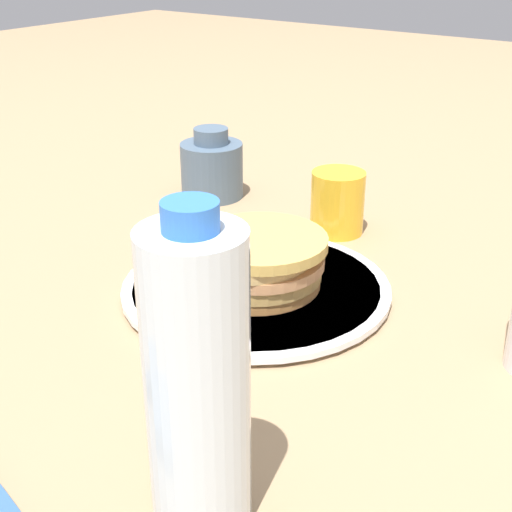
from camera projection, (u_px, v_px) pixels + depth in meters
The scene contains 6 objects.
ground_plane at pixel (245, 290), 0.81m from camera, with size 4.00×4.00×0.00m, color #9E7F5B.
plate at pixel (256, 288), 0.80m from camera, with size 0.30×0.30×0.01m.
pancake_stack at pixel (257, 260), 0.78m from camera, with size 0.16×0.16×0.06m.
juice_glass at pixel (335, 202), 0.94m from camera, with size 0.07×0.07×0.08m.
cream_jug at pixel (212, 168), 1.06m from camera, with size 0.09×0.09×0.11m.
water_bottle_near at pixel (197, 385), 0.45m from camera, with size 0.07×0.07×0.24m.
Camera 1 is at (-0.43, 0.57, 0.38)m, focal length 50.00 mm.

